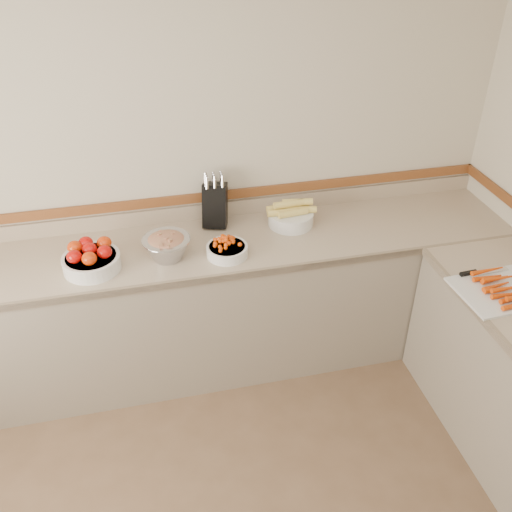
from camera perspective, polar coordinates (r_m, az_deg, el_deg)
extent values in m
plane|color=beige|center=(3.45, -8.26, 9.31)|extent=(4.00, 0.00, 4.00)
cube|color=tan|center=(3.36, -7.09, 0.55)|extent=(4.00, 0.65, 0.04)
cube|color=gray|center=(3.63, -6.59, -5.40)|extent=(4.00, 0.63, 0.86)
cube|color=#86735A|center=(3.11, -6.35, -2.56)|extent=(4.00, 0.02, 0.04)
cube|color=tan|center=(3.59, -7.80, 4.16)|extent=(4.00, 0.02, 0.10)
cube|color=brown|center=(3.55, -7.92, 5.55)|extent=(4.00, 0.02, 0.06)
cube|color=black|center=(3.50, -4.12, 5.10)|extent=(0.19, 0.21, 0.29)
cylinder|color=silver|center=(3.39, -4.93, 7.29)|extent=(0.03, 0.04, 0.07)
cylinder|color=silver|center=(3.39, -4.15, 7.38)|extent=(0.03, 0.04, 0.07)
cylinder|color=silver|center=(3.40, -3.37, 7.46)|extent=(0.03, 0.04, 0.07)
cylinder|color=silver|center=(3.41, -5.01, 7.50)|extent=(0.03, 0.04, 0.07)
cylinder|color=silver|center=(3.42, -4.23, 7.59)|extent=(0.03, 0.04, 0.07)
cylinder|color=silver|center=(3.42, -3.46, 7.67)|extent=(0.03, 0.04, 0.07)
cylinder|color=silver|center=(3.44, -5.09, 7.71)|extent=(0.03, 0.04, 0.07)
cylinder|color=silver|center=(3.44, -4.31, 7.80)|extent=(0.03, 0.04, 0.07)
cylinder|color=silver|center=(3.45, -3.55, 7.88)|extent=(0.03, 0.04, 0.07)
cylinder|color=white|center=(3.25, -16.10, -0.63)|extent=(0.31, 0.31, 0.08)
torus|color=white|center=(3.23, -16.20, -0.10)|extent=(0.32, 0.32, 0.01)
cylinder|color=white|center=(3.23, -16.20, -0.10)|extent=(0.28, 0.28, 0.01)
ellipsoid|color=#C20C07|center=(3.18, -17.72, -0.07)|extent=(0.08, 0.08, 0.07)
ellipsoid|color=red|center=(3.15, -16.33, -0.25)|extent=(0.08, 0.08, 0.07)
ellipsoid|color=#C20C07|center=(3.18, -14.92, 0.39)|extent=(0.08, 0.08, 0.07)
ellipsoid|color=red|center=(3.26, -17.67, 0.83)|extent=(0.08, 0.08, 0.07)
ellipsoid|color=#C20C07|center=(3.22, -16.32, 0.66)|extent=(0.08, 0.08, 0.07)
ellipsoid|color=red|center=(3.26, -14.94, 1.28)|extent=(0.08, 0.08, 0.07)
ellipsoid|color=#C20C07|center=(3.28, -16.67, 1.25)|extent=(0.08, 0.08, 0.07)
cylinder|color=white|center=(3.25, -2.90, 0.54)|extent=(0.24, 0.24, 0.06)
torus|color=white|center=(3.24, -2.92, 0.91)|extent=(0.24, 0.24, 0.01)
cylinder|color=white|center=(3.24, -2.92, 0.91)|extent=(0.21, 0.21, 0.01)
sphere|color=#DC4207|center=(3.25, -2.27, 1.82)|extent=(0.03, 0.03, 0.03)
sphere|color=#DC4207|center=(3.21, -2.89, 1.71)|extent=(0.03, 0.03, 0.03)
sphere|color=#DC4207|center=(3.24, -3.22, 1.81)|extent=(0.03, 0.03, 0.03)
sphere|color=#DC4207|center=(3.18, -2.32, 1.13)|extent=(0.03, 0.03, 0.03)
sphere|color=#DC4207|center=(3.26, -3.32, 1.86)|extent=(0.03, 0.03, 0.03)
sphere|color=#DC4207|center=(3.18, -3.05, 1.05)|extent=(0.03, 0.03, 0.03)
sphere|color=#DC4207|center=(3.17, -1.93, 0.60)|extent=(0.03, 0.03, 0.03)
sphere|color=#DC4207|center=(3.19, -2.75, 1.11)|extent=(0.03, 0.03, 0.03)
sphere|color=#DC4207|center=(3.21, -2.32, 1.49)|extent=(0.03, 0.03, 0.03)
sphere|color=#DC4207|center=(3.17, -3.17, 0.77)|extent=(0.03, 0.03, 0.03)
sphere|color=#DC4207|center=(3.20, -1.89, 1.21)|extent=(0.03, 0.03, 0.03)
sphere|color=#DC4207|center=(3.24, -3.76, 1.60)|extent=(0.03, 0.03, 0.03)
sphere|color=#DC4207|center=(3.25, -3.07, 1.83)|extent=(0.03, 0.03, 0.03)
sphere|color=#DC4207|center=(3.20, -3.49, 1.35)|extent=(0.03, 0.03, 0.03)
sphere|color=#DC4207|center=(3.26, -1.80, 1.73)|extent=(0.03, 0.03, 0.03)
sphere|color=#DC4207|center=(3.21, -1.83, 1.30)|extent=(0.03, 0.03, 0.03)
sphere|color=#DC4207|center=(3.26, -4.13, 1.65)|extent=(0.03, 0.03, 0.03)
sphere|color=#DC4207|center=(3.22, -2.92, 1.85)|extent=(0.03, 0.03, 0.03)
sphere|color=#DC4207|center=(3.24, -3.76, 1.74)|extent=(0.03, 0.03, 0.03)
sphere|color=#DC4207|center=(3.20, -2.75, 1.60)|extent=(0.03, 0.03, 0.03)
sphere|color=#DC4207|center=(3.17, -3.02, 1.11)|extent=(0.03, 0.03, 0.03)
sphere|color=#DC4207|center=(3.19, -3.37, 1.32)|extent=(0.03, 0.03, 0.03)
sphere|color=#DC4207|center=(3.18, -3.11, 0.93)|extent=(0.03, 0.03, 0.03)
sphere|color=#DC4207|center=(3.25, -3.45, 1.73)|extent=(0.03, 0.03, 0.03)
sphere|color=#DC4207|center=(3.21, -3.25, 1.81)|extent=(0.03, 0.03, 0.03)
sphere|color=#DC4207|center=(3.19, -3.98, 0.98)|extent=(0.03, 0.03, 0.03)
sphere|color=#DC4207|center=(3.24, -4.00, 1.50)|extent=(0.03, 0.03, 0.03)
sphere|color=#DC4207|center=(3.26, -4.27, 1.56)|extent=(0.03, 0.03, 0.03)
sphere|color=#DC4207|center=(3.17, -3.05, 0.81)|extent=(0.03, 0.03, 0.03)
sphere|color=#DC4207|center=(3.25, -2.24, 1.85)|extent=(0.03, 0.03, 0.03)
sphere|color=#DC4207|center=(3.21, -3.10, 1.70)|extent=(0.03, 0.03, 0.03)
sphere|color=#DC4207|center=(3.27, -3.87, 1.79)|extent=(0.03, 0.03, 0.03)
sphere|color=#DC4207|center=(3.20, -3.00, 1.84)|extent=(0.03, 0.03, 0.03)
cylinder|color=white|center=(3.54, 3.50, 3.78)|extent=(0.28, 0.28, 0.08)
torus|color=white|center=(3.52, 3.52, 4.29)|extent=(0.28, 0.28, 0.01)
cylinder|color=#E9CB61|center=(3.48, 2.66, 4.40)|extent=(0.19, 0.05, 0.04)
cylinder|color=#E9CB61|center=(3.48, 3.72, 4.32)|extent=(0.19, 0.06, 0.04)
cylinder|color=#E9CB61|center=(3.51, 4.54, 4.65)|extent=(0.19, 0.08, 0.04)
cylinder|color=#E9CB61|center=(3.53, 2.56, 4.85)|extent=(0.19, 0.05, 0.04)
cylinder|color=#E9CB61|center=(3.56, 3.83, 5.06)|extent=(0.19, 0.09, 0.04)
cylinder|color=#E9CB61|center=(3.49, 3.26, 5.22)|extent=(0.19, 0.05, 0.04)
cylinder|color=#E9CB61|center=(3.51, 4.16, 5.41)|extent=(0.19, 0.07, 0.04)
cylinder|color=#B2B2BA|center=(3.24, -8.89, 0.77)|extent=(0.27, 0.27, 0.13)
torus|color=#B2B2BA|center=(3.21, -8.98, 1.64)|extent=(0.27, 0.27, 0.01)
ellipsoid|color=#B5143E|center=(3.22, -8.97, 1.50)|extent=(0.22, 0.22, 0.07)
cube|color=#B5143E|center=(3.14, -9.48, 1.02)|extent=(0.02, 0.02, 0.02)
cube|color=#94BA5A|center=(3.20, -8.93, 1.80)|extent=(0.02, 0.02, 0.02)
cube|color=#B5143E|center=(3.27, -9.46, 2.40)|extent=(0.02, 0.02, 0.02)
cube|color=#94BA5A|center=(3.16, -9.34, 1.20)|extent=(0.03, 0.03, 0.02)
cube|color=#B5143E|center=(3.17, -9.28, 1.39)|extent=(0.02, 0.02, 0.02)
cube|color=#94BA5A|center=(3.14, -8.80, 0.92)|extent=(0.02, 0.02, 0.02)
cube|color=#B5143E|center=(3.22, -9.64, 2.12)|extent=(0.03, 0.03, 0.02)
cube|color=#94BA5A|center=(3.20, -9.02, 1.72)|extent=(0.02, 0.02, 0.02)
cube|color=#B5143E|center=(3.22, -9.79, 1.84)|extent=(0.02, 0.02, 0.02)
cube|color=#94BA5A|center=(3.15, -8.58, 1.54)|extent=(0.03, 0.03, 0.02)
cube|color=#B5143E|center=(3.22, -8.32, 2.19)|extent=(0.02, 0.02, 0.02)
cube|color=#94BA5A|center=(3.18, -8.95, 1.68)|extent=(0.03, 0.03, 0.02)
cube|color=#B5143E|center=(3.24, -9.68, 2.07)|extent=(0.03, 0.03, 0.02)
cube|color=#94BA5A|center=(3.18, -8.63, 1.69)|extent=(0.02, 0.02, 0.02)
cube|color=white|center=(3.24, 23.33, -3.20)|extent=(0.48, 0.39, 0.01)
cone|color=#DC4407|center=(3.19, 24.03, -3.56)|extent=(0.18, 0.04, 0.03)
cone|color=#DC4407|center=(3.19, 23.87, -2.93)|extent=(0.18, 0.04, 0.03)
cone|color=#DC4407|center=(3.22, 23.51, -3.00)|extent=(0.18, 0.04, 0.03)
cone|color=#DC4407|center=(3.24, 23.26, -2.72)|extent=(0.18, 0.04, 0.03)
cone|color=#DC4407|center=(3.24, 23.10, -2.11)|extent=(0.18, 0.04, 0.03)
cone|color=#DC4407|center=(3.27, 22.76, -2.18)|extent=(0.18, 0.04, 0.03)
cone|color=#DC4407|center=(3.29, 22.51, -1.91)|extent=(0.18, 0.04, 0.03)
cone|color=#DC4407|center=(3.30, 22.35, -1.31)|extent=(0.18, 0.04, 0.03)
cube|color=silver|center=(3.36, 22.49, -1.35)|extent=(0.19, 0.05, 0.00)
cube|color=black|center=(3.28, 20.48, -1.61)|extent=(0.10, 0.03, 0.02)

